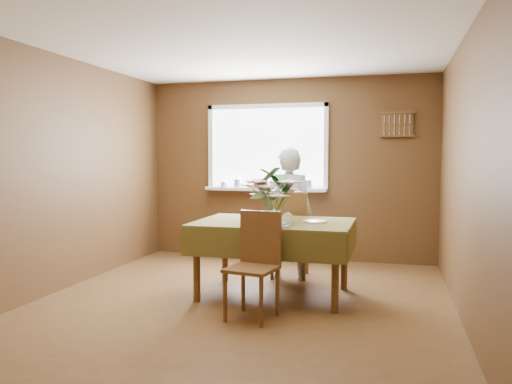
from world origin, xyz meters
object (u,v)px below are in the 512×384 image
(dining_table, at_px, (274,230))
(chair_far, at_px, (289,232))
(seated_woman, at_px, (289,214))
(chair_near, at_px, (256,260))
(flower_bouquet, at_px, (275,192))

(dining_table, height_order, chair_far, chair_far)
(dining_table, height_order, seated_woman, seated_woman)
(chair_near, bearing_deg, dining_table, 100.16)
(flower_bouquet, bearing_deg, chair_near, -96.61)
(chair_near, xyz_separation_m, seated_woman, (0.01, 1.43, 0.25))
(dining_table, relative_size, chair_near, 1.70)
(chair_far, xyz_separation_m, seated_woman, (-0.00, -0.03, 0.22))
(dining_table, distance_m, chair_far, 0.77)
(chair_far, relative_size, seated_woman, 0.66)
(chair_far, xyz_separation_m, flower_bouquet, (0.05, -0.95, 0.54))
(chair_far, bearing_deg, flower_bouquet, 89.07)
(chair_near, bearing_deg, flower_bouquet, 93.62)
(chair_far, distance_m, seated_woman, 0.22)
(dining_table, height_order, flower_bouquet, flower_bouquet)
(chair_near, bearing_deg, chair_far, 99.93)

